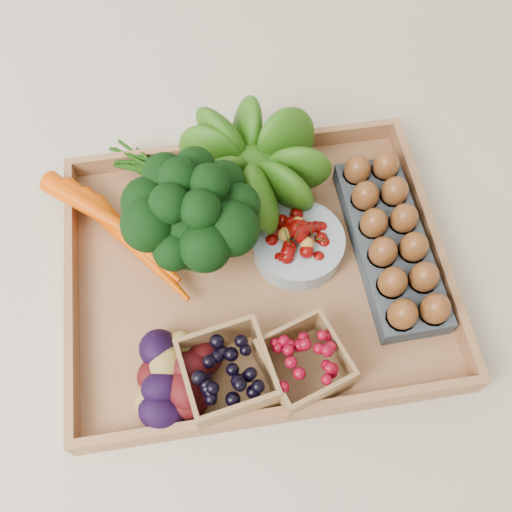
{
  "coord_description": "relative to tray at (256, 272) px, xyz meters",
  "views": [
    {
      "loc": [
        -0.06,
        -0.37,
        0.78
      ],
      "look_at": [
        0.0,
        0.0,
        0.06
      ],
      "focal_mm": 40.0,
      "sensor_mm": 36.0,
      "label": 1
    }
  ],
  "objects": [
    {
      "name": "ground",
      "position": [
        0.0,
        0.0,
        -0.01
      ],
      "size": [
        4.0,
        4.0,
        0.0
      ],
      "primitive_type": "plane",
      "color": "beige",
      "rests_on": "ground"
    },
    {
      "name": "tray",
      "position": [
        0.0,
        0.0,
        0.0
      ],
      "size": [
        0.55,
        0.45,
        0.01
      ],
      "primitive_type": "cube",
      "color": "#AD7448",
      "rests_on": "ground"
    },
    {
      "name": "carrots",
      "position": [
        -0.2,
        0.09,
        0.04
      ],
      "size": [
        0.24,
        0.17,
        0.06
      ],
      "primitive_type": null,
      "color": "#E34800",
      "rests_on": "tray"
    },
    {
      "name": "lettuce",
      "position": [
        0.02,
        0.14,
        0.09
      ],
      "size": [
        0.16,
        0.16,
        0.16
      ],
      "primitive_type": "sphere",
      "color": "#224B0B",
      "rests_on": "tray"
    },
    {
      "name": "broccoli",
      "position": [
        -0.08,
        0.03,
        0.08
      ],
      "size": [
        0.18,
        0.18,
        0.14
      ],
      "primitive_type": null,
      "color": "black",
      "rests_on": "tray"
    },
    {
      "name": "cherry_bowl",
      "position": [
        0.07,
        0.02,
        0.03
      ],
      "size": [
        0.14,
        0.14,
        0.04
      ],
      "primitive_type": "cylinder",
      "color": "#8C9EA5",
      "rests_on": "tray"
    },
    {
      "name": "egg_carton",
      "position": [
        0.2,
        0.0,
        0.02
      ],
      "size": [
        0.11,
        0.29,
        0.03
      ],
      "primitive_type": "cube",
      "rotation": [
        0.0,
        0.0,
        0.02
      ],
      "color": "#3D454E",
      "rests_on": "tray"
    },
    {
      "name": "potatoes",
      "position": [
        -0.13,
        -0.16,
        0.05
      ],
      "size": [
        0.14,
        0.14,
        0.08
      ],
      "primitive_type": null,
      "color": "#3B090B",
      "rests_on": "tray"
    },
    {
      "name": "punnet_blackberry",
      "position": [
        -0.06,
        -0.16,
        0.05
      ],
      "size": [
        0.13,
        0.13,
        0.08
      ],
      "primitive_type": "cube",
      "rotation": [
        0.0,
        0.0,
        0.17
      ],
      "color": "black",
      "rests_on": "tray"
    },
    {
      "name": "punnet_raspberry",
      "position": [
        0.04,
        -0.16,
        0.04
      ],
      "size": [
        0.13,
        0.13,
        0.07
      ],
      "primitive_type": "cube",
      "rotation": [
        0.0,
        0.0,
        0.32
      ],
      "color": "maroon",
      "rests_on": "tray"
    }
  ]
}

